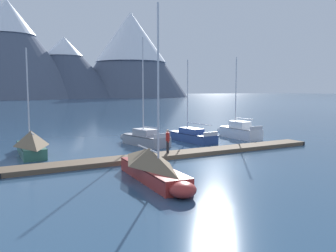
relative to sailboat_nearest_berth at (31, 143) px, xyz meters
name	(u,v)px	position (x,y,z in m)	size (l,w,h in m)	color
ground_plane	(211,167)	(9.62, -9.29, -0.87)	(700.00, 700.00, 0.00)	#2D4C6B
mountain_shoulder_ridge	(8,48)	(7.27, 185.97, 26.52)	(77.46, 77.46, 53.15)	#4C566B
mountain_east_summit	(64,67)	(37.30, 189.53, 17.34)	(65.60, 65.60, 35.64)	#424C60
mountain_rear_spur	(131,52)	(80.08, 192.21, 28.25)	(73.58, 73.58, 54.18)	#4C566B
dock	(180,154)	(9.62, -5.29, -0.73)	(24.08, 3.12, 0.30)	brown
sailboat_nearest_berth	(31,143)	(0.00, 0.00, 0.00)	(1.84, 6.32, 7.82)	#336B56
sailboat_second_berth	(153,165)	(5.01, -10.77, -0.07)	(1.80, 7.21, 8.99)	#B2332D
sailboat_mid_dock_port	(142,138)	(9.24, 0.98, -0.31)	(3.05, 6.03, 9.21)	#93939E
sailboat_mid_dock_starboard	(188,135)	(14.08, 1.35, -0.38)	(2.38, 6.90, 7.54)	navy
sailboat_far_berth	(237,131)	(19.42, 0.89, -0.21)	(1.89, 5.73, 7.94)	white
person_on_dock	(168,140)	(8.62, -5.24, 0.39)	(0.32, 0.57, 1.69)	#232328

